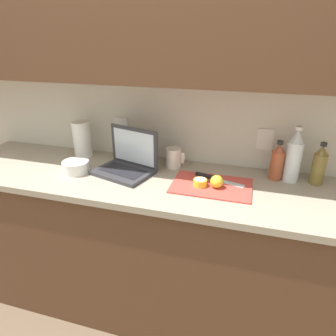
# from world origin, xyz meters

# --- Properties ---
(ground_plane) EXTENTS (12.00, 12.00, 0.00)m
(ground_plane) POSITION_xyz_m (0.00, 0.00, 0.00)
(ground_plane) COLOR brown
(ground_plane) RESTS_ON ground
(wall_back) EXTENTS (5.20, 0.38, 2.60)m
(wall_back) POSITION_xyz_m (0.00, 0.22, 1.56)
(wall_back) COLOR silver
(wall_back) RESTS_ON ground_plane
(counter_unit) EXTENTS (2.21, 0.59, 0.94)m
(counter_unit) POSITION_xyz_m (-0.02, 0.00, 0.48)
(counter_unit) COLOR brown
(counter_unit) RESTS_ON ground_plane
(laptop) EXTENTS (0.36, 0.30, 0.24)m
(laptop) POSITION_xyz_m (-0.06, 0.06, 0.99)
(laptop) COLOR #333338
(laptop) RESTS_ON counter_unit
(cutting_board) EXTENTS (0.40, 0.27, 0.01)m
(cutting_board) POSITION_xyz_m (0.42, 0.00, 0.94)
(cutting_board) COLOR #D1473D
(cutting_board) RESTS_ON counter_unit
(knife) EXTENTS (0.27, 0.10, 0.02)m
(knife) POSITION_xyz_m (0.41, 0.07, 0.95)
(knife) COLOR silver
(knife) RESTS_ON cutting_board
(lemon_half_cut) EXTENTS (0.07, 0.07, 0.04)m
(lemon_half_cut) POSITION_xyz_m (0.37, -0.02, 0.96)
(lemon_half_cut) COLOR yellow
(lemon_half_cut) RESTS_ON cutting_board
(lemon_whole_beside) EXTENTS (0.06, 0.06, 0.06)m
(lemon_whole_beside) POSITION_xyz_m (0.45, -0.02, 0.98)
(lemon_whole_beside) COLOR yellow
(lemon_whole_beside) RESTS_ON cutting_board
(bottle_green_soda) EXTENTS (0.07, 0.07, 0.21)m
(bottle_green_soda) POSITION_xyz_m (0.73, 0.19, 1.03)
(bottle_green_soda) COLOR #A34C2D
(bottle_green_soda) RESTS_ON counter_unit
(bottle_oil_tall) EXTENTS (0.08, 0.08, 0.30)m
(bottle_oil_tall) POSITION_xyz_m (0.81, 0.19, 1.07)
(bottle_oil_tall) COLOR silver
(bottle_oil_tall) RESTS_ON counter_unit
(bottle_water_clear) EXTENTS (0.07, 0.07, 0.22)m
(bottle_water_clear) POSITION_xyz_m (0.94, 0.19, 1.04)
(bottle_water_clear) COLOR olive
(bottle_water_clear) RESTS_ON counter_unit
(measuring_cup) EXTENTS (0.11, 0.09, 0.11)m
(measuring_cup) POSITION_xyz_m (0.17, 0.19, 0.99)
(measuring_cup) COLOR silver
(measuring_cup) RESTS_ON counter_unit
(bowl_white) EXTENTS (0.15, 0.15, 0.06)m
(bowl_white) POSITION_xyz_m (-0.34, -0.04, 0.97)
(bowl_white) COLOR white
(bowl_white) RESTS_ON counter_unit
(paper_towel_roll) EXTENTS (0.11, 0.11, 0.22)m
(paper_towel_roll) POSITION_xyz_m (-0.42, 0.19, 1.05)
(paper_towel_roll) COLOR white
(paper_towel_roll) RESTS_ON counter_unit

